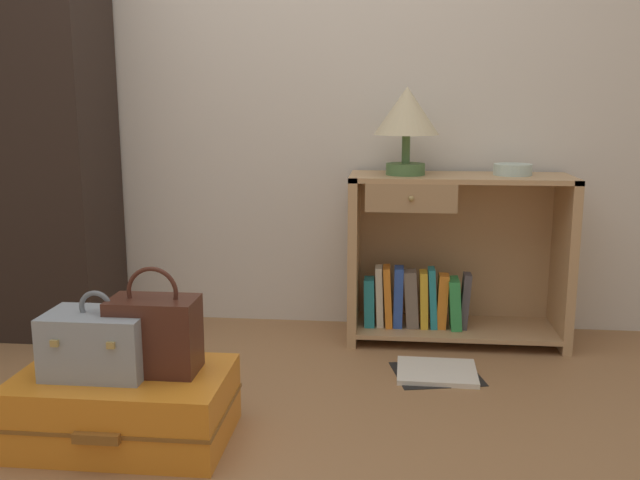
% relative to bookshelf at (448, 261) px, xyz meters
% --- Properties ---
extents(ground_plane, '(9.00, 9.00, 0.00)m').
position_rel_bookshelf_xyz_m(ground_plane, '(-0.76, -1.26, -0.36)').
color(ground_plane, '#9E7047').
extents(back_wall, '(6.40, 0.10, 2.60)m').
position_rel_bookshelf_xyz_m(back_wall, '(-0.76, 0.24, 0.94)').
color(back_wall, silver).
rests_on(back_wall, ground_plane).
extents(bookshelf, '(0.96, 0.37, 0.75)m').
position_rel_bookshelf_xyz_m(bookshelf, '(0.00, 0.00, 0.00)').
color(bookshelf, tan).
rests_on(bookshelf, ground_plane).
extents(table_lamp, '(0.28, 0.28, 0.38)m').
position_rel_bookshelf_xyz_m(table_lamp, '(-0.20, -0.03, 0.64)').
color(table_lamp, '#4C7542').
rests_on(table_lamp, bookshelf).
extents(bowl, '(0.17, 0.17, 0.05)m').
position_rel_bookshelf_xyz_m(bowl, '(0.26, 0.01, 0.41)').
color(bowl, silver).
rests_on(bowl, bookshelf).
extents(suitcase_large, '(0.67, 0.44, 0.23)m').
position_rel_bookshelf_xyz_m(suitcase_large, '(-1.10, -1.10, -0.25)').
color(suitcase_large, orange).
rests_on(suitcase_large, ground_plane).
extents(train_case, '(0.32, 0.21, 0.27)m').
position_rel_bookshelf_xyz_m(train_case, '(-1.17, -1.11, -0.03)').
color(train_case, '#8E99A3').
rests_on(train_case, suitcase_large).
extents(handbag, '(0.27, 0.16, 0.34)m').
position_rel_bookshelf_xyz_m(handbag, '(-1.00, -1.07, -0.01)').
color(handbag, '#472319').
rests_on(handbag, suitcase_large).
extents(open_book_on_floor, '(0.38, 0.35, 0.02)m').
position_rel_bookshelf_xyz_m(open_book_on_floor, '(-0.07, -0.44, -0.35)').
color(open_book_on_floor, white).
rests_on(open_book_on_floor, ground_plane).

